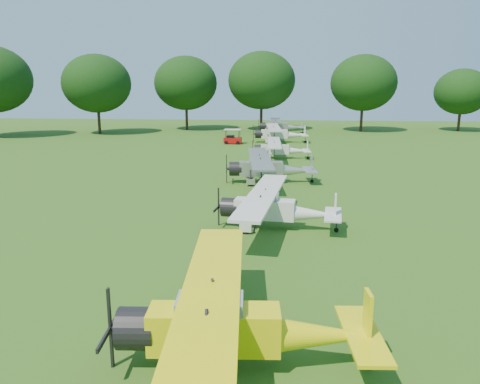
% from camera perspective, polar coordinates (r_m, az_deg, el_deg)
% --- Properties ---
extents(ground, '(160.00, 160.00, 0.00)m').
position_cam_1_polar(ground, '(23.54, 1.29, -5.54)').
color(ground, '#2E5214').
rests_on(ground, ground).
extents(tree_belt, '(137.36, 130.27, 14.52)m').
position_cam_1_polar(tree_belt, '(22.54, 10.81, 14.17)').
color(tree_belt, black).
rests_on(tree_belt, ground).
extents(aircraft_2, '(7.29, 11.61, 2.28)m').
position_cam_1_polar(aircraft_2, '(12.81, -0.64, -15.62)').
color(aircraft_2, yellow).
rests_on(aircraft_2, ground).
extents(aircraft_3, '(6.65, 10.57, 2.08)m').
position_cam_1_polar(aircraft_3, '(24.67, 4.17, -1.76)').
color(aircraft_3, silver).
rests_on(aircraft_3, ground).
extents(aircraft_4, '(7.05, 11.22, 2.20)m').
position_cam_1_polar(aircraft_4, '(36.31, 3.41, 3.13)').
color(aircraft_4, '#B3B4B8').
rests_on(aircraft_4, ground).
extents(aircraft_5, '(6.03, 9.59, 1.89)m').
position_cam_1_polar(aircraft_5, '(48.55, 4.81, 5.37)').
color(aircraft_5, silver).
rests_on(aircraft_5, ground).
extents(aircraft_6, '(7.22, 11.51, 2.26)m').
position_cam_1_polar(aircraft_6, '(62.29, 4.71, 7.24)').
color(aircraft_6, silver).
rests_on(aircraft_6, ground).
extents(aircraft_7, '(7.20, 11.44, 2.26)m').
position_cam_1_polar(aircraft_7, '(74.11, 4.86, 8.14)').
color(aircraft_7, '#B3B4B8').
rests_on(aircraft_7, ground).
extents(golf_cart, '(2.29, 1.49, 1.89)m').
position_cam_1_polar(golf_cart, '(60.76, -0.94, 6.49)').
color(golf_cart, '#B10E0C').
rests_on(golf_cart, ground).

